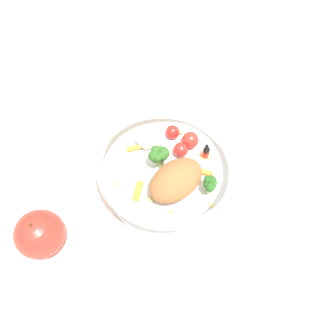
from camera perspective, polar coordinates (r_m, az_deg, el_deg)
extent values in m
plane|color=silver|center=(0.61, -0.85, -1.58)|extent=(2.40, 2.40, 0.00)
cylinder|color=white|center=(0.61, 0.00, -1.32)|extent=(0.23, 0.23, 0.01)
torus|color=white|center=(0.56, 0.00, 1.14)|extent=(0.24, 0.24, 0.01)
ellipsoid|color=#935B33|center=(0.56, 1.26, -2.11)|extent=(0.07, 0.10, 0.06)
cylinder|color=#8EB766|center=(0.59, 6.93, -3.44)|extent=(0.01, 0.01, 0.02)
sphere|color=#23561E|center=(0.57, 7.43, -3.07)|extent=(0.01, 0.01, 0.01)
sphere|color=#23561E|center=(0.57, 7.64, -2.51)|extent=(0.01, 0.01, 0.01)
sphere|color=#23561E|center=(0.57, 7.34, -2.16)|extent=(0.02, 0.02, 0.02)
sphere|color=#23561E|center=(0.57, 6.70, -1.99)|extent=(0.02, 0.02, 0.02)
sphere|color=#23561E|center=(0.57, 6.48, -2.85)|extent=(0.01, 0.01, 0.01)
sphere|color=#23561E|center=(0.56, 7.07, -3.19)|extent=(0.02, 0.02, 0.02)
cylinder|color=#7FAD5B|center=(0.60, -1.33, 1.20)|extent=(0.02, 0.02, 0.03)
sphere|color=#2D6023|center=(0.58, -0.95, 2.12)|extent=(0.02, 0.02, 0.02)
sphere|color=#2D6023|center=(0.58, -0.65, 2.45)|extent=(0.02, 0.02, 0.02)
sphere|color=#2D6023|center=(0.58, -0.85, 2.66)|extent=(0.02, 0.02, 0.02)
sphere|color=#2D6023|center=(0.58, -1.28, 3.03)|extent=(0.01, 0.01, 0.01)
sphere|color=#2D6023|center=(0.58, -2.05, 2.95)|extent=(0.02, 0.02, 0.02)
sphere|color=#2D6023|center=(0.58, -2.11, 2.23)|extent=(0.02, 0.02, 0.02)
sphere|color=#2D6023|center=(0.58, -2.07, 1.94)|extent=(0.02, 0.02, 0.02)
sphere|color=#2D6023|center=(0.57, -1.55, 1.74)|extent=(0.01, 0.01, 0.01)
sphere|color=silver|center=(0.62, -3.49, 4.92)|extent=(0.03, 0.03, 0.03)
sphere|color=silver|center=(0.62, -3.49, 4.99)|extent=(0.02, 0.02, 0.02)
sphere|color=silver|center=(0.63, -3.03, 5.54)|extent=(0.02, 0.02, 0.02)
sphere|color=silver|center=(0.63, -3.52, 4.82)|extent=(0.03, 0.03, 0.03)
sphere|color=silver|center=(0.63, -4.21, 5.01)|extent=(0.03, 0.03, 0.03)
sphere|color=silver|center=(0.62, -3.63, 4.93)|extent=(0.02, 0.02, 0.02)
sphere|color=silver|center=(0.62, -3.51, 4.56)|extent=(0.03, 0.03, 0.03)
cube|color=yellow|center=(0.62, 6.26, 1.93)|extent=(0.02, 0.02, 0.00)
cylinder|color=red|center=(0.62, 6.35, 2.39)|extent=(0.02, 0.02, 0.02)
sphere|color=black|center=(0.60, 6.47, 3.03)|extent=(0.01, 0.01, 0.01)
sphere|color=black|center=(0.60, 6.51, 2.82)|extent=(0.01, 0.01, 0.01)
sphere|color=black|center=(0.60, 6.51, 3.66)|extent=(0.01, 0.01, 0.01)
cylinder|color=orange|center=(0.59, -5.32, -3.53)|extent=(0.03, 0.03, 0.01)
cylinder|color=orange|center=(0.63, -5.75, 3.33)|extent=(0.02, 0.03, 0.01)
cylinder|color=orange|center=(0.60, 5.94, -0.61)|extent=(0.03, 0.02, 0.01)
sphere|color=red|center=(0.64, 0.77, 6.04)|extent=(0.03, 0.03, 0.03)
sphere|color=red|center=(0.62, 3.76, 4.70)|extent=(0.03, 0.03, 0.03)
sphere|color=red|center=(0.61, 2.15, 3.06)|extent=(0.03, 0.03, 0.03)
sphere|color=#D1B775|center=(0.60, 7.63, -0.86)|extent=(0.01, 0.01, 0.01)
sphere|color=#D1B775|center=(0.60, -8.43, -2.37)|extent=(0.01, 0.01, 0.01)
sphere|color=#D1B775|center=(0.64, 2.05, 6.10)|extent=(0.01, 0.01, 0.01)
sphere|color=tan|center=(0.58, -2.95, -5.18)|extent=(0.01, 0.01, 0.01)
sphere|color=tan|center=(0.57, 0.62, -7.32)|extent=(0.01, 0.01, 0.01)
sphere|color=tan|center=(0.63, -1.50, 3.77)|extent=(0.01, 0.01, 0.01)
sphere|color=#D1B775|center=(0.58, 7.37, -6.15)|extent=(0.01, 0.01, 0.01)
sphere|color=red|center=(0.57, -20.61, -10.30)|extent=(0.08, 0.08, 0.08)
cylinder|color=brown|center=(0.53, -22.11, -8.73)|extent=(0.00, 0.00, 0.01)
cube|color=white|center=(0.71, 17.68, 7.38)|extent=(0.12, 0.11, 0.01)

